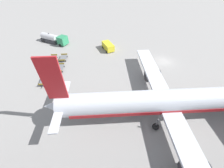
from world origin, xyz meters
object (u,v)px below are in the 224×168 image
object	(u,v)px
baggage_dolly_row_mid_a_col_a	(63,58)
baggage_dolly_row_mid_a_col_b	(60,68)
service_van	(108,46)
baggage_dolly_row_mid_a_col_c	(56,79)
fuel_tanker_primary	(53,39)
baggage_dolly_row_near_col_c	(44,80)
airplane	(174,101)
baggage_dolly_row_near_col_b	(49,68)
baggage_dolly_row_near_col_a	(53,59)

from	to	relation	value
baggage_dolly_row_mid_a_col_a	baggage_dolly_row_mid_a_col_b	xyz separation A→B (m)	(4.67, -0.46, 0.00)
service_van	baggage_dolly_row_mid_a_col_c	world-z (taller)	service_van
service_van	baggage_dolly_row_mid_a_col_a	distance (m)	13.25
fuel_tanker_primary	baggage_dolly_row_mid_a_col_a	bearing A→B (deg)	19.19
baggage_dolly_row_near_col_c	baggage_dolly_row_mid_a_col_b	world-z (taller)	same
fuel_tanker_primary	baggage_dolly_row_near_col_c	bearing A→B (deg)	1.56
airplane	fuel_tanker_primary	distance (m)	40.36
airplane	baggage_dolly_row_near_col_b	distance (m)	28.67
baggage_dolly_row_mid_a_col_a	fuel_tanker_primary	bearing A→B (deg)	-160.81
airplane	baggage_dolly_row_mid_a_col_b	xyz separation A→B (m)	(-16.86, -20.20, -2.85)
service_van	baggage_dolly_row_mid_a_col_a	size ratio (longest dim) A/B	1.30
baggage_dolly_row_mid_a_col_a	baggage_dolly_row_near_col_a	bearing A→B (deg)	-93.45
service_van	baggage_dolly_row_near_col_a	distance (m)	15.90
baggage_dolly_row_mid_a_col_b	fuel_tanker_primary	bearing A→B (deg)	-167.79
airplane	baggage_dolly_row_mid_a_col_a	size ratio (longest dim) A/B	10.80
baggage_dolly_row_mid_a_col_b	baggage_dolly_row_mid_a_col_c	world-z (taller)	same
airplane	baggage_dolly_row_near_col_c	xyz separation A→B (m)	(-12.64, -23.07, -2.85)
airplane	baggage_dolly_row_near_col_b	bearing A→B (deg)	-127.12
airplane	baggage_dolly_row_near_col_a	size ratio (longest dim) A/B	10.78
baggage_dolly_row_near_col_a	baggage_dolly_row_mid_a_col_b	bearing A→B (deg)	25.41
airplane	fuel_tanker_primary	bearing A→B (deg)	-144.13
airplane	baggage_dolly_row_mid_a_col_a	world-z (taller)	airplane
airplane	service_van	xyz separation A→B (m)	(-24.81, -6.92, -2.23)
baggage_dolly_row_near_col_a	baggage_dolly_row_mid_a_col_a	distance (m)	2.76
baggage_dolly_row_mid_a_col_c	baggage_dolly_row_near_col_c	bearing A→B (deg)	-92.00
baggage_dolly_row_near_col_a	baggage_dolly_row_mid_a_col_b	distance (m)	5.35
baggage_dolly_row_mid_a_col_b	service_van	bearing A→B (deg)	120.90
fuel_tanker_primary	baggage_dolly_row_mid_a_col_b	bearing A→B (deg)	12.21
baggage_dolly_row_near_col_c	airplane	bearing A→B (deg)	61.29
baggage_dolly_row_near_col_b	baggage_dolly_row_near_col_c	world-z (taller)	same
baggage_dolly_row_near_col_a	baggage_dolly_row_mid_a_col_a	size ratio (longest dim) A/B	1.00
airplane	baggage_dolly_row_near_col_b	xyz separation A→B (m)	(-17.21, -22.75, -2.85)
baggage_dolly_row_near_col_b	airplane	bearing A→B (deg)	52.88
baggage_dolly_row_near_col_b	baggage_dolly_row_near_col_a	bearing A→B (deg)	176.81
baggage_dolly_row_near_col_a	airplane	bearing A→B (deg)	46.04
airplane	baggage_dolly_row_near_col_a	distance (m)	31.38
baggage_dolly_row_mid_a_col_b	baggage_dolly_row_mid_a_col_a	bearing A→B (deg)	174.42
baggage_dolly_row_near_col_b	baggage_dolly_row_mid_a_col_b	xyz separation A→B (m)	(0.36, 2.55, 0.00)
baggage_dolly_row_mid_a_col_b	baggage_dolly_row_mid_a_col_c	size ratio (longest dim) A/B	1.01
baggage_dolly_row_near_col_a	baggage_dolly_row_near_col_c	size ratio (longest dim) A/B	1.01
baggage_dolly_row_mid_a_col_c	fuel_tanker_primary	bearing A→B (deg)	-171.50
service_van	baggage_dolly_row_mid_a_col_b	xyz separation A→B (m)	(7.95, -13.28, -0.62)
baggage_dolly_row_mid_a_col_b	airplane	bearing A→B (deg)	50.15
baggage_dolly_row_mid_a_col_c	baggage_dolly_row_near_col_b	bearing A→B (deg)	-155.42
fuel_tanker_primary	baggage_dolly_row_mid_a_col_b	world-z (taller)	fuel_tanker_primary
fuel_tanker_primary	baggage_dolly_row_mid_a_col_b	distance (m)	16.19
fuel_tanker_primary	airplane	bearing A→B (deg)	35.87
baggage_dolly_row_mid_a_col_a	baggage_dolly_row_near_col_b	bearing A→B (deg)	-34.85
fuel_tanker_primary	baggage_dolly_row_mid_a_col_a	size ratio (longest dim) A/B	2.40
fuel_tanker_primary	service_van	world-z (taller)	fuel_tanker_primary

